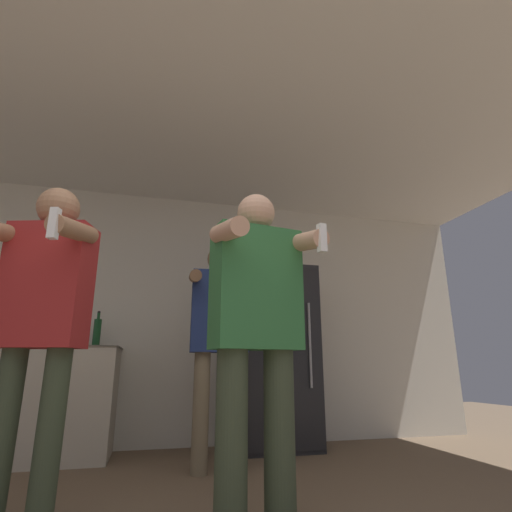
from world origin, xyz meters
TOP-DOWN VIEW (x-y plane):
  - wall_back at (0.00, 3.17)m, footprint 7.00×0.06m
  - ceiling_slab at (0.00, 1.57)m, footprint 7.00×3.66m
  - refrigerator at (1.11, 2.83)m, footprint 0.75×0.65m
  - counter at (-0.98, 2.82)m, footprint 1.24×0.66m
  - bottle_amber_bourbon at (-0.82, 2.91)m, footprint 0.06×0.06m
  - bottle_tall_gin at (-0.59, 2.91)m, footprint 0.07×0.07m
  - bottle_brown_liquor at (-1.21, 2.91)m, footprint 0.06×0.06m
  - person_woman_foreground at (0.41, 0.86)m, footprint 0.56×0.49m
  - person_man_side at (-0.62, 1.09)m, footprint 0.55×0.56m
  - person_spectator_back at (0.42, 2.08)m, footprint 0.54×0.49m

SIDE VIEW (x-z plane):
  - counter at x=-0.98m, z-range 0.00..0.92m
  - refrigerator at x=1.11m, z-range 0.00..1.73m
  - person_woman_foreground at x=0.41m, z-range 0.10..1.75m
  - person_man_side at x=-0.62m, z-range 0.18..1.85m
  - bottle_brown_liquor at x=-1.21m, z-range 0.89..1.16m
  - bottle_amber_bourbon at x=-0.82m, z-range 0.88..1.19m
  - person_spectator_back at x=0.42m, z-range 0.18..1.90m
  - bottle_tall_gin at x=-0.59m, z-range 0.89..1.23m
  - wall_back at x=0.00m, z-range 0.00..2.55m
  - ceiling_slab at x=0.00m, z-range 2.55..2.60m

